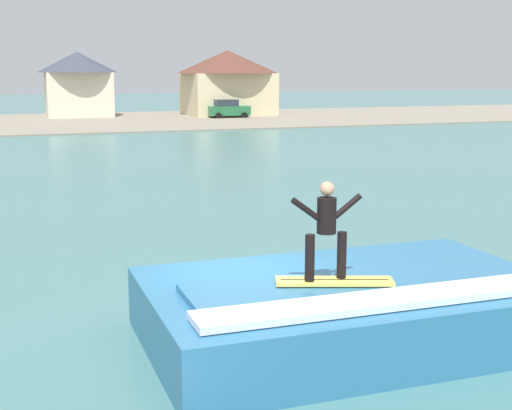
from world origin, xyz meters
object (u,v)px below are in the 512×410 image
house_gabled_white (228,79)px  house_small_cottage (78,80)px  surfboard (334,281)px  wave_crest (348,309)px  surfer (326,225)px  car_far_shore (228,109)px

house_gabled_white → house_small_cottage: bearing=172.2°
house_gabled_white → house_small_cottage: house_gabled_white is taller
surfboard → house_small_cottage: bearing=88.0°
surfboard → house_gabled_white: bearing=74.5°
surfboard → house_small_cottage: size_ratio=0.26×
wave_crest → surfboard: bearing=-139.4°
wave_crest → surfboard: surfboard is taller
wave_crest → house_small_cottage: (1.64, 62.10, 3.10)m
surfboard → wave_crest: bearing=40.6°
surfboard → house_small_cottage: 62.60m
wave_crest → house_small_cottage: bearing=88.5°
surfer → car_far_shore: (15.69, 56.26, -1.26)m
house_small_cottage → wave_crest: bearing=-91.5°
surfer → house_small_cottage: bearing=87.9°
surfboard → surfer: surfer is taller
surfer → surfboard: bearing=-21.8°
car_far_shore → surfboard: bearing=-105.4°
surfboard → car_far_shore: 58.43m
wave_crest → car_far_shore: size_ratio=1.77×
wave_crest → house_gabled_white: 62.34m
surfboard → surfer: bearing=158.2°
surfer → house_gabled_white: (16.97, 60.44, 1.52)m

